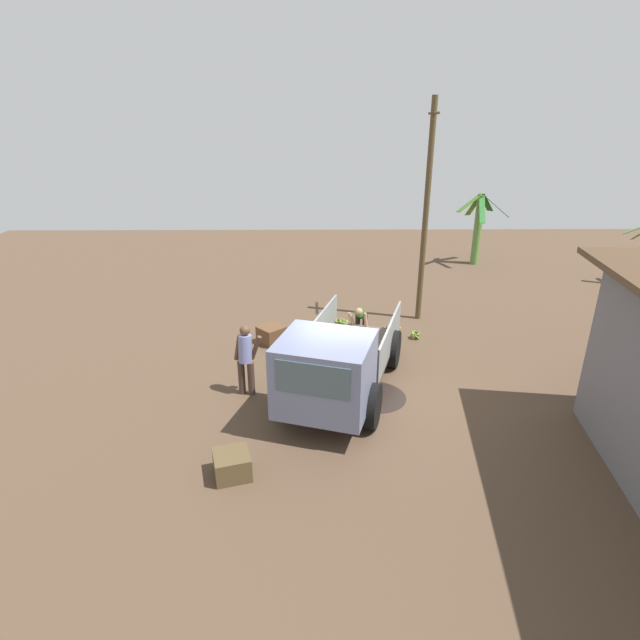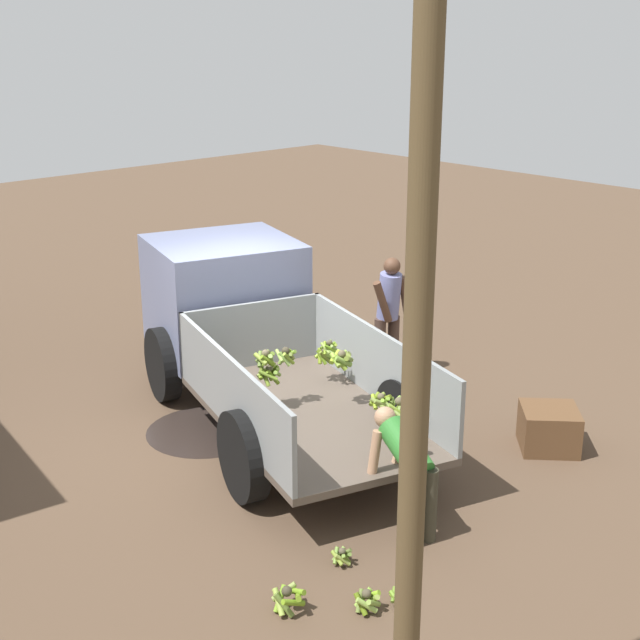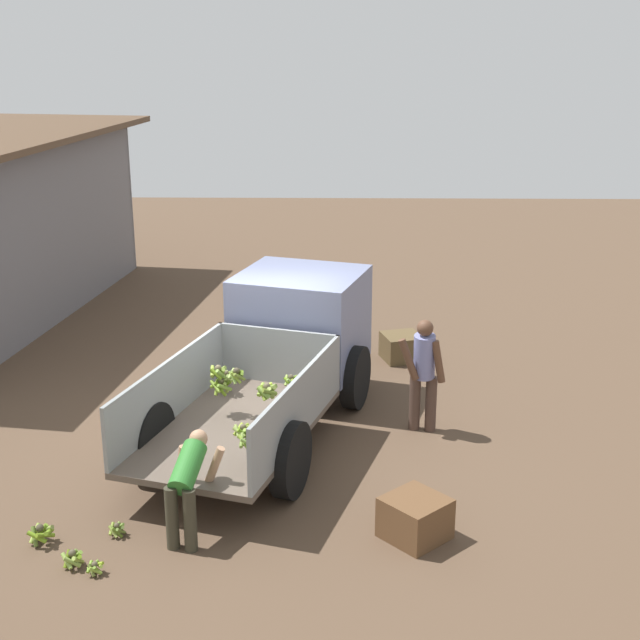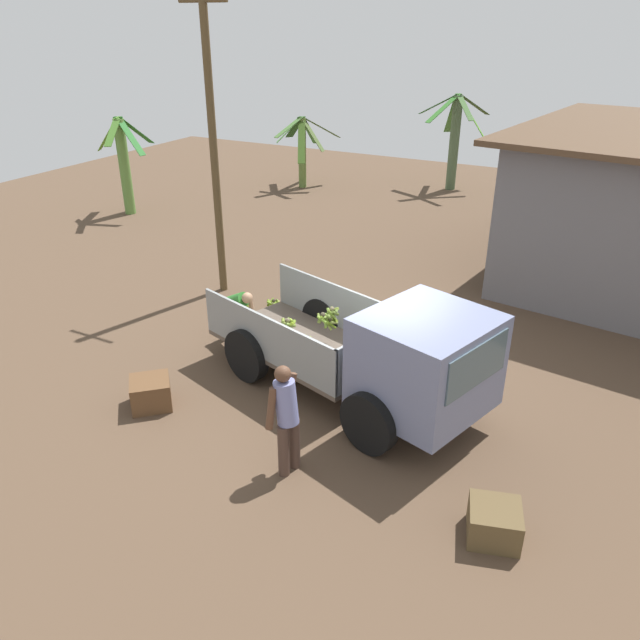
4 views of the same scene
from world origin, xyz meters
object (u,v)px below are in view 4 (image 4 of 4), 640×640
utility_pole (213,144)px  person_foreground_visitor (286,415)px  person_worker_loading (235,309)px  banana_bunch_on_ground_1 (260,321)px  wooden_crate_1 (494,523)px  banana_bunch_on_ground_3 (232,313)px  wooden_crate_0 (151,393)px  person_bystander_near_shed (531,261)px  cargo_truck (395,359)px  banana_bunch_on_ground_0 (274,303)px  banana_bunch_on_ground_2 (244,308)px

utility_pole → person_foreground_visitor: 6.97m
person_foreground_visitor → person_worker_loading: person_foreground_visitor is taller
banana_bunch_on_ground_1 → wooden_crate_1: 6.61m
banana_bunch_on_ground_3 → wooden_crate_0: bearing=-77.0°
person_bystander_near_shed → wooden_crate_0: person_bystander_near_shed is taller
cargo_truck → banana_bunch_on_ground_3: 4.73m
person_bystander_near_shed → wooden_crate_1: (1.13, -7.44, -0.66)m
cargo_truck → wooden_crate_0: bearing=-138.9°
wooden_crate_0 → wooden_crate_1: size_ratio=1.01×
person_foreground_visitor → banana_bunch_on_ground_0: size_ratio=5.34×
person_bystander_near_shed → cargo_truck: bearing=-33.1°
banana_bunch_on_ground_3 → utility_pole: bearing=132.8°
wooden_crate_0 → banana_bunch_on_ground_3: bearing=103.0°
cargo_truck → person_foreground_visitor: (-0.79, -1.89, -0.12)m
person_worker_loading → banana_bunch_on_ground_1: bearing=101.4°
person_foreground_visitor → person_worker_loading: (-2.79, 2.79, -0.22)m
cargo_truck → banana_bunch_on_ground_1: (-3.56, 1.71, -0.93)m
banana_bunch_on_ground_0 → banana_bunch_on_ground_2: banana_bunch_on_ground_0 is taller
person_foreground_visitor → banana_bunch_on_ground_1: bearing=-40.7°
person_foreground_visitor → person_bystander_near_shed: (1.70, 7.53, -0.03)m
person_bystander_near_shed → person_worker_loading: bearing=-67.4°
person_foreground_visitor → wooden_crate_0: person_foreground_visitor is taller
utility_pole → banana_bunch_on_ground_3: utility_pole is taller
person_worker_loading → utility_pole: bearing=143.9°
cargo_truck → person_worker_loading: size_ratio=4.66×
banana_bunch_on_ground_0 → banana_bunch_on_ground_1: (0.17, -0.78, -0.05)m
person_worker_loading → wooden_crate_1: size_ratio=1.84×
person_bystander_near_shed → banana_bunch_on_ground_2: person_bystander_near_shed is taller
banana_bunch_on_ground_0 → banana_bunch_on_ground_2: 0.64m
cargo_truck → banana_bunch_on_ground_3: size_ratio=27.49×
person_foreground_visitor → banana_bunch_on_ground_2: size_ratio=6.66×
cargo_truck → utility_pole: bearing=168.9°
utility_pole → wooden_crate_0: (1.79, -4.42, -3.03)m
person_foreground_visitor → banana_bunch_on_ground_3: size_ratio=8.55×
cargo_truck → utility_pole: size_ratio=0.82×
banana_bunch_on_ground_2 → wooden_crate_0: bearing=-79.8°
banana_bunch_on_ground_1 → wooden_crate_1: bearing=-32.1°
person_bystander_near_shed → banana_bunch_on_ground_3: (-5.21, -3.88, -0.79)m
utility_pole → wooden_crate_1: utility_pole is taller
banana_bunch_on_ground_2 → wooden_crate_0: (0.64, -3.58, 0.13)m
banana_bunch_on_ground_1 → banana_bunch_on_ground_2: banana_bunch_on_ground_2 is taller
banana_bunch_on_ground_1 → wooden_crate_0: size_ratio=0.33×
cargo_truck → banana_bunch_on_ground_1: bearing=171.6°
banana_bunch_on_ground_0 → banana_bunch_on_ground_1: banana_bunch_on_ground_0 is taller
banana_bunch_on_ground_1 → banana_bunch_on_ground_3: bearing=176.0°
utility_pole → person_foreground_visitor: (4.52, -4.75, -2.36)m
banana_bunch_on_ground_3 → cargo_truck: bearing=-22.3°
person_bystander_near_shed → wooden_crate_1: size_ratio=2.60×
utility_pole → person_bystander_near_shed: utility_pole is taller
utility_pole → banana_bunch_on_ground_1: size_ratio=31.73×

